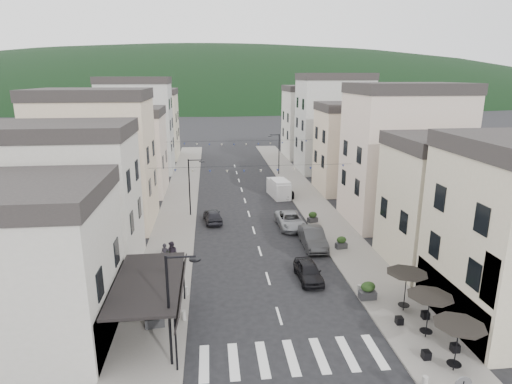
# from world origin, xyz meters

# --- Properties ---
(ground) EXTENTS (700.00, 700.00, 0.00)m
(ground) POSITION_xyz_m (0.00, 0.00, 0.00)
(ground) COLOR black
(ground) RESTS_ON ground
(sidewalk_left) EXTENTS (4.00, 76.00, 0.12)m
(sidewalk_left) POSITION_xyz_m (-7.50, 32.00, 0.06)
(sidewalk_left) COLOR slate
(sidewalk_left) RESTS_ON ground
(sidewalk_right) EXTENTS (4.00, 76.00, 0.12)m
(sidewalk_right) POSITION_xyz_m (7.50, 32.00, 0.06)
(sidewalk_right) COLOR slate
(sidewalk_right) RESTS_ON ground
(hill_backdrop) EXTENTS (640.00, 360.00, 70.00)m
(hill_backdrop) POSITION_xyz_m (0.00, 300.00, 0.00)
(hill_backdrop) COLOR black
(hill_backdrop) RESTS_ON ground
(boutique_awning) EXTENTS (3.77, 7.50, 3.28)m
(boutique_awning) POSITION_xyz_m (-7.25, 5.00, 3.11)
(boutique_awning) COLOR black
(boutique_awning) RESTS_ON ground
(buildings_row_left) EXTENTS (10.20, 54.16, 14.00)m
(buildings_row_left) POSITION_xyz_m (-14.50, 37.75, 6.12)
(buildings_row_left) COLOR #B6B2A7
(buildings_row_left) RESTS_ON ground
(buildings_row_right) EXTENTS (10.20, 54.16, 14.50)m
(buildings_row_right) POSITION_xyz_m (14.50, 36.59, 6.32)
(buildings_row_right) COLOR #BBB195
(buildings_row_right) RESTS_ON ground
(cafe_terrace) EXTENTS (2.50, 8.10, 2.53)m
(cafe_terrace) POSITION_xyz_m (7.70, 2.80, 2.36)
(cafe_terrace) COLOR black
(cafe_terrace) RESTS_ON ground
(streetlamp_left_near) EXTENTS (1.70, 0.56, 6.00)m
(streetlamp_left_near) POSITION_xyz_m (-5.82, 2.00, 3.70)
(streetlamp_left_near) COLOR black
(streetlamp_left_near) RESTS_ON ground
(streetlamp_left_far) EXTENTS (1.70, 0.56, 6.00)m
(streetlamp_left_far) POSITION_xyz_m (-5.82, 26.00, 3.70)
(streetlamp_left_far) COLOR black
(streetlamp_left_far) RESTS_ON ground
(streetlamp_right_far) EXTENTS (1.70, 0.56, 6.00)m
(streetlamp_right_far) POSITION_xyz_m (5.82, 44.00, 3.70)
(streetlamp_right_far) COLOR black
(streetlamp_right_far) RESTS_ON ground
(bollards) EXTENTS (11.66, 10.26, 0.60)m
(bollards) POSITION_xyz_m (0.00, 5.50, 0.42)
(bollards) COLOR gray
(bollards) RESTS_ON ground
(bunting_near) EXTENTS (19.00, 0.28, 0.62)m
(bunting_near) POSITION_xyz_m (0.00, 22.00, 5.65)
(bunting_near) COLOR black
(bunting_near) RESTS_ON ground
(bunting_far) EXTENTS (19.00, 0.28, 0.62)m
(bunting_far) POSITION_xyz_m (0.00, 38.00, 5.65)
(bunting_far) COLOR black
(bunting_far) RESTS_ON ground
(parked_car_a) EXTENTS (1.70, 3.97, 1.34)m
(parked_car_a) POSITION_xyz_m (2.84, 10.49, 0.67)
(parked_car_a) COLOR black
(parked_car_a) RESTS_ON ground
(parked_car_b) EXTENTS (1.80, 4.97, 1.63)m
(parked_car_b) POSITION_xyz_m (4.60, 16.49, 0.81)
(parked_car_b) COLOR #2D2D2F
(parked_car_b) RESTS_ON ground
(parked_car_c) EXTENTS (2.49, 5.17, 1.42)m
(parked_car_c) POSITION_xyz_m (3.59, 21.49, 0.71)
(parked_car_c) COLOR gray
(parked_car_c) RESTS_ON ground
(parked_car_d) EXTENTS (2.58, 5.77, 1.64)m
(parked_car_d) POSITION_xyz_m (4.60, 32.99, 0.82)
(parked_car_d) COLOR black
(parked_car_d) RESTS_ON ground
(parked_car_e) EXTENTS (2.06, 4.14, 1.36)m
(parked_car_e) POSITION_xyz_m (-3.80, 23.74, 0.68)
(parked_car_e) COLOR black
(parked_car_e) RESTS_ON ground
(delivery_van) EXTENTS (2.39, 4.75, 2.18)m
(delivery_van) POSITION_xyz_m (4.21, 32.32, 1.07)
(delivery_van) COLOR silver
(delivery_van) RESTS_ON ground
(pedestrian_a) EXTENTS (0.71, 0.52, 1.78)m
(pedestrian_a) POSITION_xyz_m (-7.51, 13.71, 1.01)
(pedestrian_a) COLOR black
(pedestrian_a) RESTS_ON sidewalk_left
(pedestrian_b) EXTENTS (1.18, 1.11, 1.94)m
(pedestrian_b) POSITION_xyz_m (-6.96, 13.65, 1.09)
(pedestrian_b) COLOR #27202A
(pedestrian_b) RESTS_ON sidewalk_left
(planter_la) EXTENTS (1.17, 0.75, 1.24)m
(planter_la) POSITION_xyz_m (-7.34, 5.53, 0.72)
(planter_la) COLOR #29292B
(planter_la) RESTS_ON sidewalk_left
(planter_lb) EXTENTS (1.07, 0.70, 1.12)m
(planter_lb) POSITION_xyz_m (-7.17, 14.29, 0.66)
(planter_lb) COLOR #303032
(planter_lb) RESTS_ON sidewalk_left
(planter_ra) EXTENTS (1.09, 0.62, 1.20)m
(planter_ra) POSITION_xyz_m (6.00, 7.22, 0.70)
(planter_ra) COLOR #313134
(planter_ra) RESTS_ON sidewalk_right
(planter_rb) EXTENTS (1.02, 0.68, 1.05)m
(planter_rb) POSITION_xyz_m (6.82, 15.60, 0.63)
(planter_rb) COLOR #2F2F31
(planter_rb) RESTS_ON sidewalk_right
(planter_rc) EXTENTS (1.08, 0.81, 1.08)m
(planter_rc) POSITION_xyz_m (6.00, 22.35, 0.64)
(planter_rc) COLOR #2C2B2E
(planter_rc) RESTS_ON sidewalk_right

